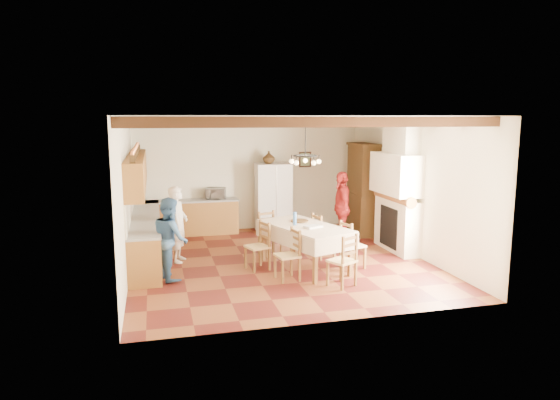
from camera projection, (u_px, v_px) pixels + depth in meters
The scene contains 31 objects.
floor at pixel (279, 262), 10.47m from camera, with size 6.00×6.50×0.02m, color #4E1712.
ceiling at pixel (279, 116), 9.98m from camera, with size 6.00×6.50×0.02m, color beige.
wall_back at pixel (249, 174), 13.34m from camera, with size 6.00×0.02×3.00m, color beige.
wall_front at pixel (335, 222), 7.11m from camera, with size 6.00×0.02×3.00m, color beige.
wall_left at pixel (126, 196), 9.49m from camera, with size 0.02×6.50×3.00m, color beige.
wall_right at pixel (412, 186), 10.95m from camera, with size 0.02×6.50×3.00m, color beige.
ceiling_beams at pixel (279, 121), 10.00m from camera, with size 6.00×6.30×0.16m, color #392312, non-canonical shape.
lower_cabinets_left at pixel (146, 237), 10.75m from camera, with size 0.60×4.30×0.86m, color brown.
lower_cabinets_back at pixel (193, 218), 12.84m from camera, with size 2.30×0.60×0.86m, color brown.
countertop_left at pixel (145, 217), 10.67m from camera, with size 0.62×4.30×0.04m, color gray.
countertop_back at pixel (192, 201), 12.77m from camera, with size 2.34×0.62×0.04m, color gray.
backsplash_left at pixel (130, 203), 10.55m from camera, with size 0.03×4.30×0.60m, color white.
backsplash_back at pixel (191, 187), 12.99m from camera, with size 2.30×0.03×0.60m, color white.
upper_cabinets at pixel (137, 172), 10.49m from camera, with size 0.35×4.20×0.70m, color brown.
fireplace at pixel (395, 189), 11.09m from camera, with size 0.56×1.60×2.80m, color #F0ECC6, non-canonical shape.
wall_picture at pixel (305, 159), 13.63m from camera, with size 0.34×0.03×0.42m, color #322218.
refrigerator at pixel (273, 197), 13.15m from camera, with size 0.90×0.74×1.80m, color white.
hutch at pixel (363, 189), 12.88m from camera, with size 0.54×1.29×2.33m, color #3D2710, non-canonical shape.
dining_table at pixel (305, 229), 9.86m from camera, with size 1.63×2.23×0.88m.
chandelier at pixel (305, 156), 9.63m from camera, with size 0.47×0.47×0.03m, color black.
chair_left_near at pixel (287, 255), 9.19m from camera, with size 0.42×0.40×0.96m, color brown, non-canonical shape.
chair_left_far at pixel (257, 246), 9.82m from camera, with size 0.42×0.40×0.96m, color brown, non-canonical shape.
chair_right_near at pixel (353, 244), 9.93m from camera, with size 0.42×0.40×0.96m, color brown, non-canonical shape.
chair_right_far at pixel (324, 236), 10.68m from camera, with size 0.42×0.40×0.96m, color brown, non-canonical shape.
chair_end_near at pixel (342, 260), 8.85m from camera, with size 0.42×0.40×0.96m, color brown, non-canonical shape.
chair_end_far at pixel (270, 234), 10.84m from camera, with size 0.42×0.40×0.96m, color brown, non-canonical shape.
person_man at pixel (178, 224), 10.32m from camera, with size 0.58×0.38×1.59m, color silver.
person_woman_blue at pixel (170, 238), 9.22m from camera, with size 0.75×0.58×1.54m, color #355C8D.
person_woman_red at pixel (342, 207), 11.90m from camera, with size 1.01×0.42×1.72m, color red.
microwave at pixel (216, 194), 12.89m from camera, with size 0.50×0.34×0.28m, color silver.
fridge_vase at pixel (269, 157), 12.95m from camera, with size 0.31×0.31×0.33m, color #3D2710.
Camera 1 is at (-2.47, -9.82, 2.97)m, focal length 32.00 mm.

